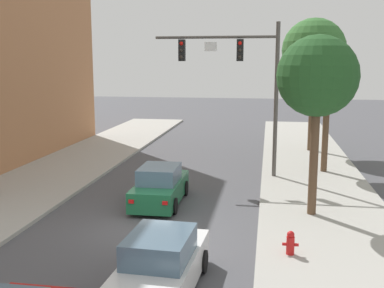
# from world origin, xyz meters

# --- Properties ---
(ground_plane) EXTENTS (120.00, 120.00, 0.00)m
(ground_plane) POSITION_xyz_m (0.00, 0.00, 0.00)
(ground_plane) COLOR #4C4C51
(sidewalk_right) EXTENTS (5.00, 60.00, 0.15)m
(sidewalk_right) POSITION_xyz_m (6.50, 0.00, 0.07)
(sidewalk_right) COLOR #A8A59E
(sidewalk_right) RESTS_ON ground
(traffic_signal_mast) EXTENTS (6.06, 0.38, 7.50)m
(traffic_signal_mast) POSITION_xyz_m (2.91, 8.12, 5.32)
(traffic_signal_mast) COLOR #514C47
(traffic_signal_mast) RESTS_ON sidewalk_right
(car_lead_green) EXTENTS (1.87, 4.26, 1.60)m
(car_lead_green) POSITION_xyz_m (-0.06, 3.11, 0.72)
(car_lead_green) COLOR #1E663D
(car_lead_green) RESTS_ON ground
(car_following_white) EXTENTS (1.99, 4.31, 1.60)m
(car_following_white) POSITION_xyz_m (1.69, -4.30, 0.72)
(car_following_white) COLOR silver
(car_following_white) RESTS_ON ground
(fire_hydrant) EXTENTS (0.48, 0.24, 0.72)m
(fire_hydrant) POSITION_xyz_m (5.00, -1.69, 0.51)
(fire_hydrant) COLOR red
(fire_hydrant) RESTS_ON sidewalk_right
(street_tree_nearest) EXTENTS (2.93, 2.93, 6.59)m
(street_tree_nearest) POSITION_xyz_m (5.95, 2.30, 5.23)
(street_tree_nearest) COLOR brown
(street_tree_nearest) RESTS_ON sidewalk_right
(street_tree_second) EXTENTS (2.95, 2.95, 6.09)m
(street_tree_second) POSITION_xyz_m (7.17, 9.57, 4.72)
(street_tree_second) COLOR brown
(street_tree_second) RESTS_ON sidewalk_right
(street_tree_third) EXTENTS (3.96, 3.96, 8.30)m
(street_tree_third) POSITION_xyz_m (6.94, 15.50, 6.44)
(street_tree_third) COLOR brown
(street_tree_third) RESTS_ON sidewalk_right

